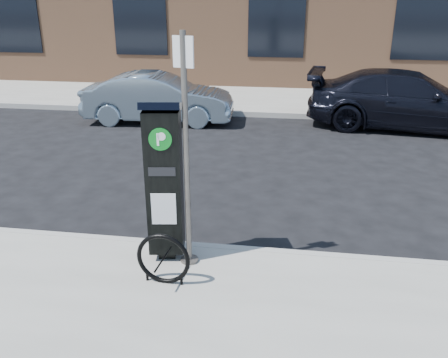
% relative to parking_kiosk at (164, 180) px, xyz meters
% --- Properties ---
extents(ground, '(120.00, 120.00, 0.00)m').
position_rel_parking_kiosk_xyz_m(ground, '(0.74, 0.35, -1.22)').
color(ground, black).
rests_on(ground, ground).
extents(sidewalk_far, '(60.00, 12.00, 0.15)m').
position_rel_parking_kiosk_xyz_m(sidewalk_far, '(0.74, 14.35, -1.15)').
color(sidewalk_far, gray).
rests_on(sidewalk_far, ground).
extents(curb_near, '(60.00, 0.12, 0.16)m').
position_rel_parking_kiosk_xyz_m(curb_near, '(0.74, 0.33, -1.15)').
color(curb_near, '#9E9B93').
rests_on(curb_near, ground).
extents(curb_far, '(60.00, 0.12, 0.16)m').
position_rel_parking_kiosk_xyz_m(curb_far, '(0.74, 8.37, -1.15)').
color(curb_far, '#9E9B93').
rests_on(curb_far, ground).
extents(parking_kiosk, '(0.54, 0.49, 2.09)m').
position_rel_parking_kiosk_xyz_m(parking_kiosk, '(0.00, 0.00, 0.00)').
color(parking_kiosk, black).
rests_on(parking_kiosk, sidewalk_near).
extents(sign_pole, '(0.25, 0.23, 2.87)m').
position_rel_parking_kiosk_xyz_m(sign_pole, '(0.31, -0.10, 0.35)').
color(sign_pole, '#5E5753').
rests_on(sign_pole, sidewalk_near).
extents(bike_rack, '(0.66, 0.10, 0.66)m').
position_rel_parking_kiosk_xyz_m(bike_rack, '(0.12, -0.63, -0.75)').
color(bike_rack, black).
rests_on(bike_rack, sidewalk_near).
extents(car_silver, '(4.22, 1.72, 1.36)m').
position_rel_parking_kiosk_xyz_m(car_silver, '(-2.23, 7.38, -0.54)').
color(car_silver, '#7F93A2').
rests_on(car_silver, ground).
extents(car_dark, '(5.44, 2.74, 1.52)m').
position_rel_parking_kiosk_xyz_m(car_dark, '(4.51, 7.75, -0.47)').
color(car_dark, black).
rests_on(car_dark, ground).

